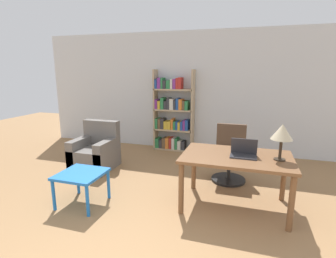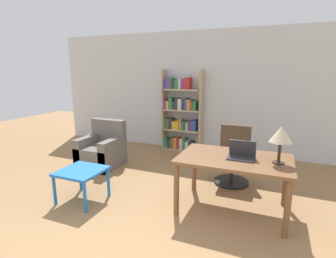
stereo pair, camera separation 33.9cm
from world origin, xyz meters
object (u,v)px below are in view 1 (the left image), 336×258
object	(u,v)px
table_lamp	(282,133)
side_table_blue	(81,177)
desk	(236,163)
laptop	(244,152)
office_chair	(230,156)
bookshelf	(172,115)
armchair	(96,153)

from	to	relation	value
table_lamp	side_table_blue	world-z (taller)	table_lamp
desk	table_lamp	bearing A→B (deg)	-1.89
side_table_blue	table_lamp	bearing A→B (deg)	11.98
desk	laptop	xyz separation A→B (m)	(0.09, -0.00, 0.15)
laptop	side_table_blue	bearing A→B (deg)	-165.23
office_chair	desk	bearing A→B (deg)	-81.10
desk	side_table_blue	world-z (taller)	desk
laptop	bookshelf	world-z (taller)	bookshelf
laptop	office_chair	xyz separation A→B (m)	(-0.23, 0.93, -0.37)
office_chair	armchair	xyz separation A→B (m)	(-2.49, -0.20, -0.13)
laptop	table_lamp	distance (m)	0.53
office_chair	side_table_blue	distance (m)	2.40
table_lamp	side_table_blue	distance (m)	2.70
armchair	side_table_blue	bearing A→B (deg)	-64.83
side_table_blue	bookshelf	distance (m)	2.94
desk	table_lamp	xyz separation A→B (m)	(0.52, -0.02, 0.45)
laptop	bookshelf	xyz separation A→B (m)	(-1.67, 2.32, 0.04)
laptop	side_table_blue	distance (m)	2.22
side_table_blue	armchair	world-z (taller)	armchair
side_table_blue	bookshelf	world-z (taller)	bookshelf
office_chair	armchair	size ratio (longest dim) A/B	1.07
desk	table_lamp	size ratio (longest dim) A/B	3.09
laptop	bookshelf	size ratio (longest dim) A/B	0.18
desk	side_table_blue	bearing A→B (deg)	-164.59
office_chair	armchair	distance (m)	2.50
laptop	armchair	size ratio (longest dim) A/B	0.38
office_chair	side_table_blue	xyz separation A→B (m)	(-1.88, -1.49, -0.02)
armchair	office_chair	bearing A→B (deg)	4.52
laptop	office_chair	world-z (taller)	laptop
table_lamp	laptop	bearing A→B (deg)	177.97
table_lamp	desk	bearing A→B (deg)	178.11
table_lamp	armchair	bearing A→B (deg)	166.62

